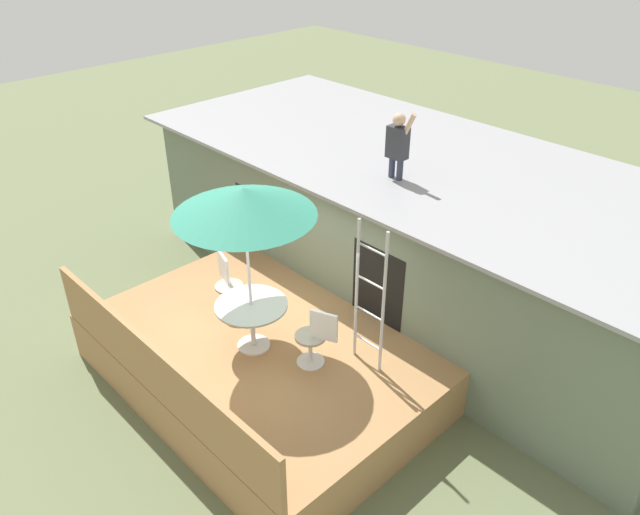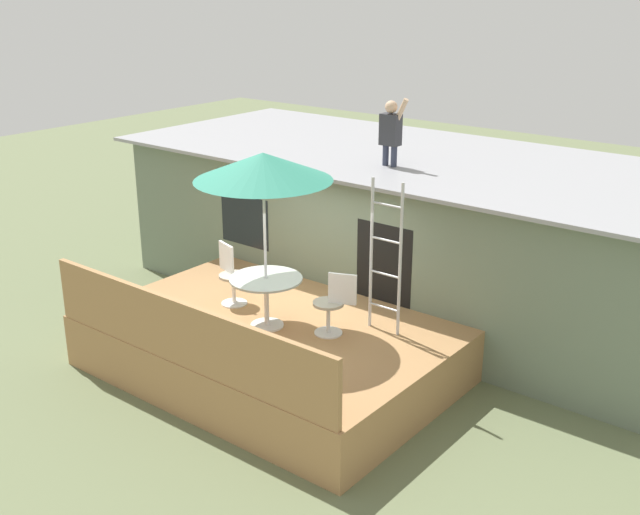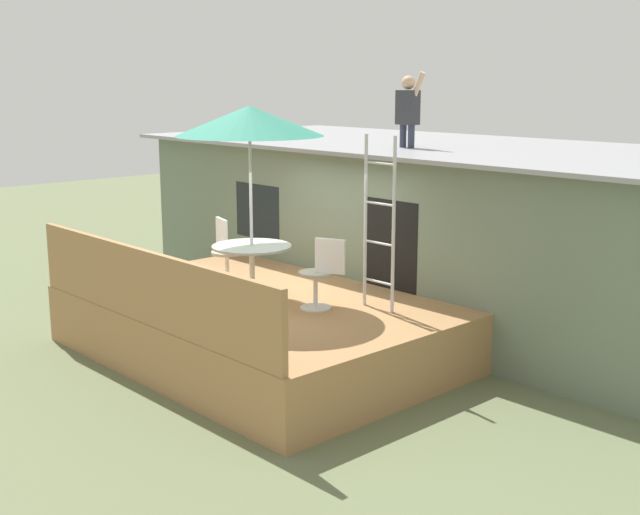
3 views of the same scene
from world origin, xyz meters
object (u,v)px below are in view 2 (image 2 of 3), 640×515
patio_table (266,288)px  patio_umbrella (263,167)px  patio_chair_right (333,304)px  step_ladder (386,257)px  person_figure (391,129)px  patio_chair_left (231,275)px

patio_table → patio_umbrella: (0.00, -0.00, 1.76)m
patio_table → patio_chair_right: size_ratio=1.13×
step_ladder → patio_chair_right: (-0.48, -0.55, -0.64)m
step_ladder → person_figure: person_figure is taller
patio_umbrella → step_ladder: 2.09m
person_figure → step_ladder: bearing=-57.4°
patio_table → person_figure: person_figure is taller
patio_chair_right → step_ladder: bearing=-153.6°
patio_umbrella → patio_table: bearing=90.0°
person_figure → patio_chair_right: 3.25m
patio_umbrella → patio_chair_right: bearing=22.8°
patio_chair_left → patio_umbrella: bearing=0.0°
patio_table → step_ladder: (1.39, 0.94, 0.51)m
step_ladder → person_figure: 2.63m
patio_chair_left → patio_chair_right: (1.92, 0.07, 0.00)m
patio_table → person_figure: size_ratio=0.94×
step_ladder → patio_umbrella: bearing=-146.0°
patio_umbrella → step_ladder: size_ratio=1.15×
patio_umbrella → person_figure: bearing=86.3°
patio_chair_left → step_ladder: bearing=31.7°
step_ladder → patio_chair_left: (-2.40, -0.62, -0.64)m
patio_umbrella → person_figure: 2.83m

